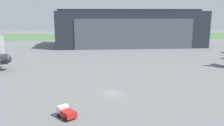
% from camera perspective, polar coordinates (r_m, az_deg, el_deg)
% --- Properties ---
extents(ground_plane, '(440.00, 440.00, 0.00)m').
position_cam_1_polar(ground_plane, '(60.48, 0.26, -7.42)').
color(ground_plane, slate).
extents(grass_field_strip, '(440.00, 56.00, 0.08)m').
position_cam_1_polar(grass_field_strip, '(210.47, -3.38, 6.50)').
color(grass_field_strip, '#46703C').
rests_on(grass_field_strip, ground_plane).
extents(maintenance_hangar, '(87.95, 33.01, 22.51)m').
position_cam_1_polar(maintenance_hangar, '(149.30, 4.38, 8.38)').
color(maintenance_hangar, '#232833').
rests_on(maintenance_hangar, ground_plane).
extents(baggage_tug, '(4.22, 4.57, 2.10)m').
position_cam_1_polar(baggage_tug, '(47.96, -11.01, -11.63)').
color(baggage_tug, silver).
rests_on(baggage_tug, ground_plane).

